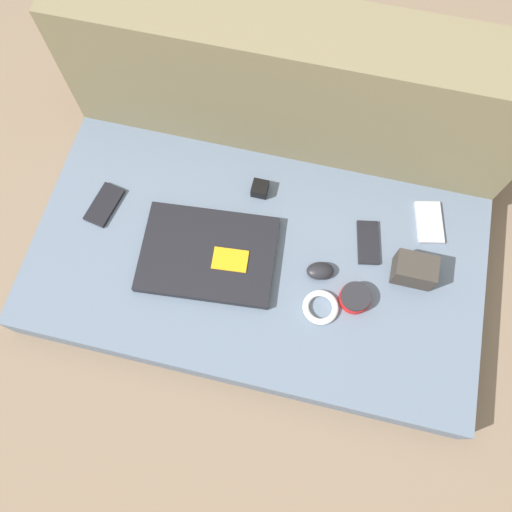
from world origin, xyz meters
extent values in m
plane|color=#7A6651|center=(0.00, 0.00, 0.00)|extent=(8.00, 8.00, 0.00)
cube|color=slate|center=(0.00, 0.00, 0.05)|extent=(1.18, 0.63, 0.11)
cube|color=#756B4C|center=(0.00, 0.42, 0.24)|extent=(1.18, 0.20, 0.49)
cube|color=black|center=(-0.12, -0.02, 0.12)|extent=(0.37, 0.28, 0.02)
cube|color=orange|center=(-0.06, -0.03, 0.13)|extent=(0.10, 0.07, 0.00)
ellipsoid|color=black|center=(0.17, 0.00, 0.12)|extent=(0.08, 0.07, 0.03)
cylinder|color=red|center=(0.27, -0.05, 0.12)|extent=(0.08, 0.08, 0.02)
cylinder|color=#232328|center=(0.27, -0.05, 0.13)|extent=(0.08, 0.08, 0.01)
cube|color=#B7B7BC|center=(0.43, 0.21, 0.11)|extent=(0.09, 0.13, 0.01)
cube|color=black|center=(0.28, 0.11, 0.11)|extent=(0.08, 0.13, 0.01)
cube|color=black|center=(-0.44, 0.06, 0.11)|extent=(0.08, 0.13, 0.01)
cube|color=#38332D|center=(0.40, 0.05, 0.14)|extent=(0.10, 0.07, 0.07)
cube|color=black|center=(-0.04, 0.19, 0.12)|extent=(0.04, 0.04, 0.03)
torus|color=white|center=(0.19, -0.09, 0.11)|extent=(0.09, 0.09, 0.02)
camera|label=1|loc=(0.10, -0.44, 1.33)|focal=35.00mm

